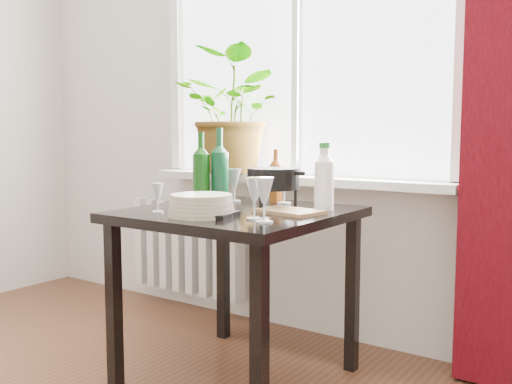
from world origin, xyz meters
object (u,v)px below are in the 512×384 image
Objects in this scene: cutting_board at (289,211)px; wineglass_back_center at (284,185)px; potted_plant at (236,112)px; fondue_pot at (273,188)px; table at (237,231)px; wineglass_front_left at (158,198)px; cleaning_bottle at (324,176)px; radiator at (187,247)px; wineglass_back_left at (234,185)px; wineglass_front_right at (254,198)px; plate_stack at (201,206)px; bottle_amber at (276,175)px; tv_remote at (226,215)px; wineglass_far_right at (264,199)px; wine_bottle_left at (201,167)px; wine_bottle_right at (220,165)px.

wineglass_back_center is at bearing 125.51° from cutting_board.
fondue_pot is at bearing -39.91° from potted_plant.
table is 5.08× the size of wineglass_back_center.
wineglass_front_left is 0.54m from cutting_board.
potted_plant is (-0.43, 0.56, 0.53)m from table.
cleaning_bottle is (0.73, -0.36, -0.29)m from potted_plant.
wineglass_front_left is (0.63, -0.88, 0.42)m from radiator.
wineglass_back_left is at bearing 157.71° from fondue_pot.
table is 5.28× the size of wineglass_front_right.
wineglass_front_right is 1.01× the size of wineglass_back_left.
wineglass_front_left is 0.47× the size of plate_stack.
bottle_amber is at bearing 92.12° from plate_stack.
tv_remote is at bearing 8.00° from wineglass_front_left.
wineglass_front_right is (-0.09, -0.38, -0.06)m from cleaning_bottle.
wineglass_front_right reaches higher than wineglass_front_left.
wineglass_back_left reaches higher than wineglass_front_left.
wineglass_back_center is (0.07, -0.04, -0.04)m from bottle_amber.
wineglass_front_right reaches higher than plate_stack.
tv_remote is at bearing -55.52° from potted_plant.
wineglass_front_left is 0.22m from plate_stack.
bottle_amber is 0.98× the size of fondue_pot.
wineglass_front_left is at bearing -174.70° from plate_stack.
plate_stack is 0.11m from tv_remote.
cleaning_bottle is at bearing -20.21° from wineglass_back_center.
cleaning_bottle is 0.49m from wineglass_back_left.
wineglass_back_left is (-0.49, 0.02, -0.06)m from cleaning_bottle.
wineglass_front_right is 0.61× the size of cutting_board.
tv_remote is (-0.11, -0.03, -0.07)m from wineglass_front_right.
wineglass_front_right is 0.08m from wineglass_far_right.
wine_bottle_left reaches higher than cutting_board.
cleaning_bottle is at bearing 65.37° from cutting_board.
wineglass_back_left is (-0.19, 0.23, 0.17)m from table.
wine_bottle_right is 0.13m from wineglass_back_left.
wineglass_back_left is at bearing -31.29° from radiator.
wine_bottle_right is 2.10× the size of wineglass_back_center.
plate_stack reaches higher than cutting_board.
wineglass_far_right reaches higher than wineglass_back_center.
wine_bottle_right is 0.55m from wineglass_front_right.
wineglass_far_right reaches higher than wineglass_front_left.
wineglass_back_center is (0.90, -0.33, 0.44)m from radiator.
wineglass_front_right is (0.49, -0.27, -0.09)m from wine_bottle_left.
radiator is 1.17m from fondue_pot.
fondue_pot is 0.98× the size of cutting_board.
radiator is 4.80× the size of tv_remote.
radiator is at bearing 148.71° from wineglass_back_left.
wineglass_front_left is (0.21, -0.81, -0.37)m from potted_plant.
radiator is 1.41m from wineglass_front_right.
potted_plant reaches higher than wineglass_back_left.
wineglass_front_right is at bearing -37.81° from wine_bottle_right.
wineglass_far_right reaches higher than cutting_board.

